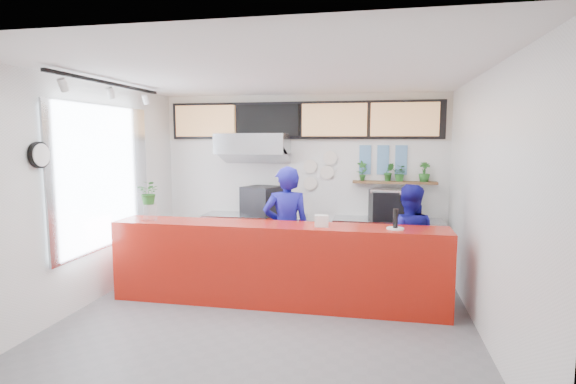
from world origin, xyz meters
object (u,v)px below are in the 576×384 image
Objects in this scene: panini_oven at (262,201)px; pepper_mill at (396,218)px; service_counter at (276,264)px; espresso_machine at (393,205)px; staff_right at (408,242)px; staff_center at (286,230)px.

pepper_mill is at bearing -18.08° from panini_oven.
service_counter is 18.41× the size of pepper_mill.
panini_oven is 2.30× the size of pepper_mill.
panini_oven reaches higher than pepper_mill.
espresso_machine is 0.46× the size of staff_right.
staff_right is at bearing 166.64° from staff_center.
staff_center is 1.14× the size of staff_right.
panini_oven is 0.35× the size of staff_right.
staff_center is at bearing 160.66° from pepper_mill.
staff_center is 1.63m from pepper_mill.
service_counter is 6.09× the size of espresso_machine.
panini_oven is (-0.66, 1.80, 0.60)m from service_counter.
panini_oven is at bearing 140.33° from pepper_mill.
espresso_machine reaches higher than service_counter.
pepper_mill is (2.21, -1.83, 0.08)m from panini_oven.
staff_right is at bearing 17.96° from service_counter.
service_counter is at bearing -48.22° from panini_oven.
pepper_mill reaches higher than service_counter.
staff_center is 1.71m from staff_right.
panini_oven reaches higher than service_counter.
service_counter is 2.79× the size of staff_right.
panini_oven is 2.87m from pepper_mill.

